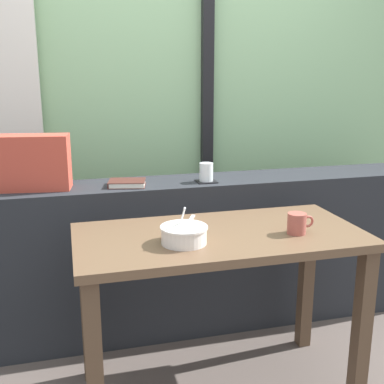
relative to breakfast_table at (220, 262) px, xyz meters
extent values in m
plane|color=#564C47|center=(0.06, 0.03, -0.61)|extent=(8.00, 8.00, 0.00)
cube|color=#8EBC89|center=(0.06, 1.24, 0.79)|extent=(4.80, 0.08, 2.80)
cube|color=black|center=(0.29, 1.17, 0.69)|extent=(0.07, 0.05, 2.60)
cube|color=#23262B|center=(0.06, 0.58, -0.19)|extent=(2.80, 0.32, 0.82)
cube|color=brown|center=(-0.54, -0.24, -0.26)|extent=(0.06, 0.06, 0.70)
cube|color=brown|center=(0.54, -0.24, -0.26)|extent=(0.06, 0.06, 0.70)
cube|color=brown|center=(-0.54, 0.24, -0.26)|extent=(0.06, 0.06, 0.70)
cube|color=brown|center=(0.54, 0.24, -0.26)|extent=(0.06, 0.06, 0.70)
cube|color=brown|center=(0.00, 0.00, 0.11)|extent=(1.17, 0.57, 0.03)
cube|color=black|center=(0.10, 0.53, 0.22)|extent=(0.10, 0.10, 0.00)
cylinder|color=white|center=(0.10, 0.53, 0.27)|extent=(0.07, 0.07, 0.09)
cylinder|color=#CC4C38|center=(0.10, 0.53, 0.26)|extent=(0.06, 0.06, 0.07)
cube|color=#47231E|center=(-0.30, 0.54, 0.22)|extent=(0.20, 0.17, 0.00)
cube|color=silver|center=(-0.30, 0.54, 0.23)|extent=(0.19, 0.16, 0.02)
cube|color=#47231E|center=(-0.30, 0.54, 0.24)|extent=(0.20, 0.17, 0.00)
cube|color=#47231E|center=(-0.39, 0.56, 0.23)|extent=(0.03, 0.13, 0.03)
cube|color=#B74233|center=(-0.73, 0.58, 0.35)|extent=(0.34, 0.18, 0.26)
cylinder|color=silver|center=(-0.17, -0.08, 0.16)|extent=(0.17, 0.17, 0.07)
cylinder|color=silver|center=(-0.17, -0.08, 0.19)|extent=(0.18, 0.18, 0.01)
cylinder|color=#B27038|center=(-0.17, -0.08, 0.16)|extent=(0.15, 0.15, 0.05)
cylinder|color=silver|center=(-0.17, -0.05, 0.21)|extent=(0.01, 0.12, 0.13)
ellipsoid|color=silver|center=(-0.17, -0.03, 0.17)|extent=(0.03, 0.05, 0.01)
cube|color=silver|center=(-0.08, 0.18, 0.13)|extent=(0.09, 0.16, 0.01)
cylinder|color=#9E4C42|center=(0.30, -0.09, 0.17)|extent=(0.08, 0.08, 0.08)
torus|color=#9E4C42|center=(0.35, -0.09, 0.17)|extent=(0.05, 0.01, 0.05)
camera|label=1|loc=(-0.58, -1.75, 0.77)|focal=44.73mm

